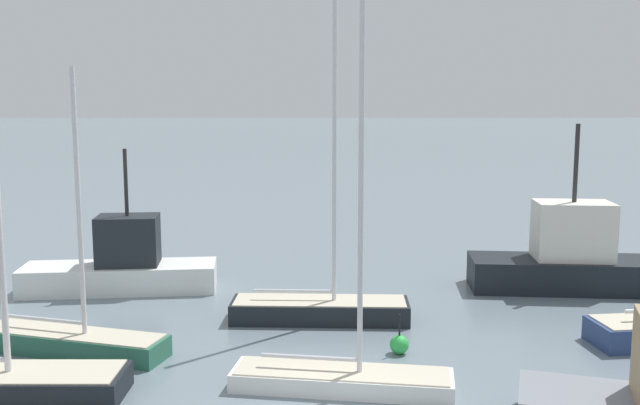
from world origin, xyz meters
The scene contains 6 objects.
sailboat_2 centered at (-7.76, 5.82, 0.47)m, with size 6.24×3.10×8.66m.
sailboat_4 centered at (-0.10, 8.98, 0.53)m, with size 6.31×2.02×11.20m.
sailboat_7 centered at (0.41, 2.97, 0.53)m, with size 6.09×2.41×11.46m.
fishing_boat_0 centered at (10.51, 12.92, 1.23)m, with size 9.18×3.45×6.78m.
fishing_boat_1 centered at (-8.09, 13.05, 1.02)m, with size 7.89×2.95×5.79m.
channel_buoy_2 centered at (2.28, 5.64, 0.30)m, with size 0.58×0.58×1.25m.
Camera 1 is at (-0.43, -15.10, 7.70)m, focal length 39.70 mm.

